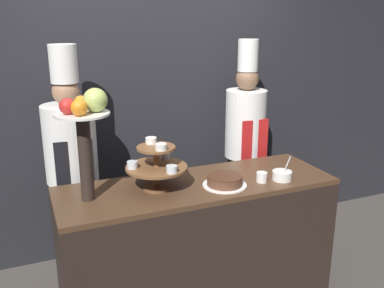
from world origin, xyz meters
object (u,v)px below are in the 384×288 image
(cake_round, at_px, (225,181))
(chef_left, at_px, (72,160))
(serving_bowl_near, at_px, (282,175))
(cup_white, at_px, (262,177))
(fruit_pedestal, at_px, (86,124))
(chef_center_left, at_px, (245,138))
(tiered_stand, at_px, (156,164))

(cake_round, height_order, chef_left, chef_left)
(cake_round, height_order, serving_bowl_near, serving_bowl_near)
(cake_round, xyz_separation_m, cup_white, (0.27, -0.03, 0.00))
(cup_white, bearing_deg, chef_left, 147.62)
(fruit_pedestal, bearing_deg, chef_center_left, 22.54)
(chef_left, xyz_separation_m, chef_center_left, (1.45, 0.00, 0.01))
(fruit_pedestal, bearing_deg, chef_left, 93.50)
(fruit_pedestal, height_order, serving_bowl_near, fruit_pedestal)
(fruit_pedestal, relative_size, cup_white, 9.32)
(cake_round, relative_size, chef_center_left, 0.16)
(fruit_pedestal, relative_size, chef_center_left, 0.38)
(tiered_stand, relative_size, cake_round, 1.36)
(cake_round, bearing_deg, chef_left, 141.92)
(serving_bowl_near, xyz_separation_m, chef_center_left, (0.13, 0.76, 0.05))
(tiered_stand, xyz_separation_m, cake_round, (0.43, -0.12, -0.14))
(cake_round, height_order, cup_white, cake_round)
(cup_white, bearing_deg, tiered_stand, 167.19)
(cup_white, relative_size, chef_center_left, 0.04)
(cup_white, bearing_deg, chef_center_left, 69.09)
(fruit_pedestal, distance_m, cake_round, 0.98)
(serving_bowl_near, bearing_deg, cake_round, 172.24)
(tiered_stand, bearing_deg, serving_bowl_near, -12.07)
(serving_bowl_near, height_order, chef_left, chef_left)
(cake_round, distance_m, serving_bowl_near, 0.42)
(cup_white, distance_m, chef_center_left, 0.79)
(cake_round, bearing_deg, serving_bowl_near, -7.76)
(cup_white, xyz_separation_m, chef_left, (-1.17, 0.74, 0.04))
(fruit_pedestal, distance_m, cup_white, 1.22)
(chef_center_left, bearing_deg, fruit_pedestal, -157.46)
(fruit_pedestal, distance_m, chef_center_left, 1.58)
(fruit_pedestal, relative_size, cake_round, 2.33)
(fruit_pedestal, height_order, chef_left, chef_left)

